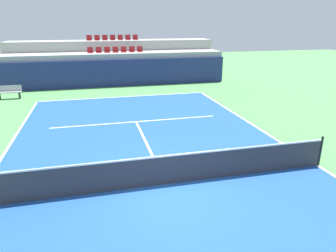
% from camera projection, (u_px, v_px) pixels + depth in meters
% --- Properties ---
extents(ground_plane, '(80.00, 80.00, 0.00)m').
position_uv_depth(ground_plane, '(166.00, 184.00, 9.47)').
color(ground_plane, '#4C8C4C').
extents(court_surface, '(11.00, 24.00, 0.01)m').
position_uv_depth(court_surface, '(166.00, 184.00, 9.47)').
color(court_surface, '#1E4C99').
rests_on(court_surface, ground_plane).
extents(baseline_far, '(11.00, 0.10, 0.00)m').
position_uv_depth(baseline_far, '(124.00, 97.00, 20.44)').
color(baseline_far, white).
rests_on(baseline_far, court_surface).
extents(sideline_right, '(0.10, 24.00, 0.00)m').
position_uv_depth(sideline_right, '(317.00, 165.00, 10.71)').
color(sideline_right, white).
rests_on(sideline_right, court_surface).
extents(service_line_far, '(8.26, 0.10, 0.00)m').
position_uv_depth(service_line_far, '(136.00, 122.00, 15.34)').
color(service_line_far, white).
rests_on(service_line_far, court_surface).
extents(centre_service_line, '(0.10, 6.40, 0.00)m').
position_uv_depth(centre_service_line, '(148.00, 145.00, 12.40)').
color(centre_service_line, white).
rests_on(centre_service_line, court_surface).
extents(back_wall, '(17.15, 0.30, 2.05)m').
position_uv_depth(back_wall, '(118.00, 73.00, 23.49)').
color(back_wall, navy).
rests_on(back_wall, ground_plane).
extents(stands_tier_lower, '(17.15, 2.40, 2.46)m').
position_uv_depth(stands_tier_lower, '(117.00, 68.00, 24.66)').
color(stands_tier_lower, '#9E9E99').
rests_on(stands_tier_lower, ground_plane).
extents(stands_tier_upper, '(17.15, 2.40, 3.27)m').
position_uv_depth(stands_tier_upper, '(114.00, 59.00, 26.73)').
color(stands_tier_upper, '#9E9E99').
rests_on(stands_tier_upper, ground_plane).
extents(seating_row_lower, '(4.37, 0.44, 0.44)m').
position_uv_depth(seating_row_lower, '(116.00, 51.00, 24.31)').
color(seating_row_lower, maroon).
rests_on(seating_row_lower, stands_tier_lower).
extents(seating_row_upper, '(4.37, 0.44, 0.44)m').
position_uv_depth(seating_row_upper, '(113.00, 39.00, 26.25)').
color(seating_row_upper, maroon).
rests_on(seating_row_upper, stands_tier_upper).
extents(tennis_net, '(11.08, 0.08, 1.07)m').
position_uv_depth(tennis_net, '(166.00, 169.00, 9.30)').
color(tennis_net, black).
rests_on(tennis_net, court_surface).
extents(player_bench, '(1.50, 0.40, 0.85)m').
position_uv_depth(player_bench, '(9.00, 91.00, 19.83)').
color(player_bench, '#99999E').
rests_on(player_bench, ground_plane).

